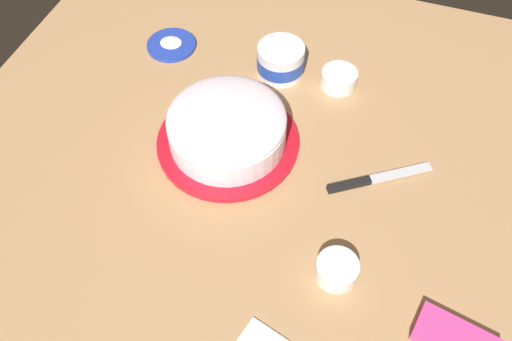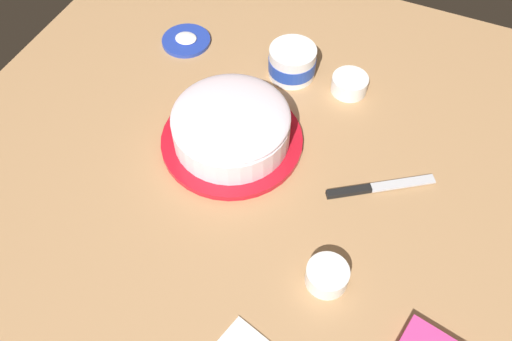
% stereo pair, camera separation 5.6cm
% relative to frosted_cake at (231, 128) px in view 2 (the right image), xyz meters
% --- Properties ---
extents(ground_plane, '(1.54, 1.54, 0.00)m').
position_rel_frosted_cake_xyz_m(ground_plane, '(0.14, -0.11, -0.05)').
color(ground_plane, tan).
extents(frosted_cake, '(0.32, 0.32, 0.11)m').
position_rel_frosted_cake_xyz_m(frosted_cake, '(0.00, 0.00, 0.00)').
color(frosted_cake, red).
rests_on(frosted_cake, ground_plane).
extents(frosting_tub, '(0.12, 0.12, 0.08)m').
position_rel_frosted_cake_xyz_m(frosting_tub, '(0.04, 0.26, -0.01)').
color(frosting_tub, white).
rests_on(frosting_tub, ground_plane).
extents(frosting_tub_lid, '(0.13, 0.13, 0.02)m').
position_rel_frosted_cake_xyz_m(frosting_tub_lid, '(-0.25, 0.26, -0.04)').
color(frosting_tub_lid, '#233DAD').
rests_on(frosting_tub_lid, ground_plane).
extents(spreading_knife, '(0.21, 0.15, 0.01)m').
position_rel_frosted_cake_xyz_m(spreading_knife, '(0.32, 0.00, -0.04)').
color(spreading_knife, silver).
rests_on(spreading_knife, ground_plane).
extents(sprinkle_bowl_yellow, '(0.08, 0.08, 0.04)m').
position_rel_frosted_cake_xyz_m(sprinkle_bowl_yellow, '(0.31, -0.23, -0.03)').
color(sprinkle_bowl_yellow, white).
rests_on(sprinkle_bowl_yellow, ground_plane).
extents(sprinkle_bowl_pink, '(0.09, 0.09, 0.04)m').
position_rel_frosted_cake_xyz_m(sprinkle_bowl_pink, '(0.19, 0.26, -0.03)').
color(sprinkle_bowl_pink, white).
rests_on(sprinkle_bowl_pink, ground_plane).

